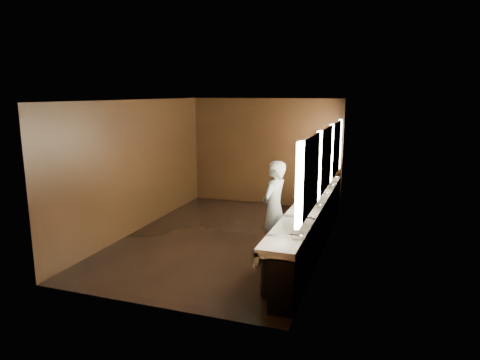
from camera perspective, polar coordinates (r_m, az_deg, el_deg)
name	(u,v)px	position (r m, az deg, el deg)	size (l,w,h in m)	color
floor	(225,238)	(8.88, -1.99, -7.77)	(6.00, 6.00, 0.00)	black
ceiling	(224,100)	(8.38, -2.12, 10.61)	(4.00, 6.00, 0.02)	#2D2D2B
wall_back	(265,152)	(11.33, 3.41, 3.75)	(4.00, 0.02, 2.80)	black
wall_front	(145,210)	(5.89, -12.62, -3.88)	(4.00, 0.02, 2.80)	black
wall_left	(138,166)	(9.41, -13.50, 1.84)	(0.02, 6.00, 2.80)	black
wall_right	(326,178)	(8.03, 11.39, 0.29)	(0.02, 6.00, 2.80)	black
sink_counter	(313,224)	(8.28, 9.72, -5.77)	(0.55, 5.40, 1.01)	black
mirror_band	(326,159)	(7.97, 11.35, 2.76)	(0.06, 5.03, 1.15)	#FCF1CA
person	(274,208)	(7.85, 4.55, -3.73)	(0.64, 0.42, 1.75)	#86A1C8
trash_bin	(274,275)	(6.45, 4.55, -12.51)	(0.40, 0.40, 0.62)	black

